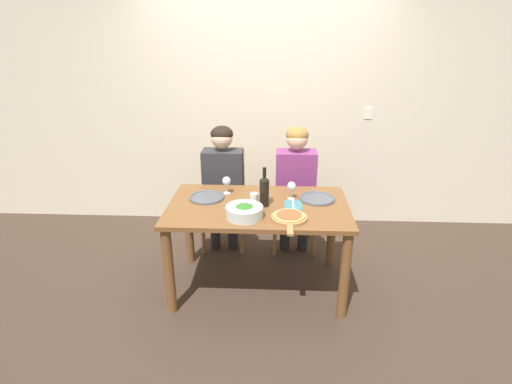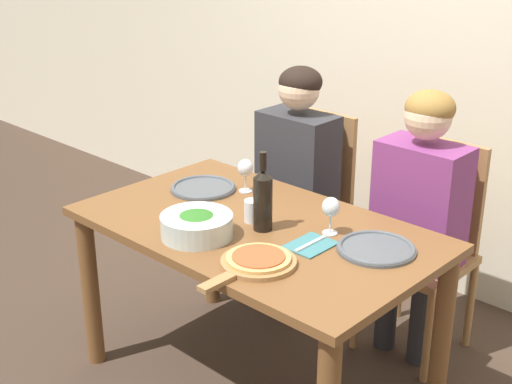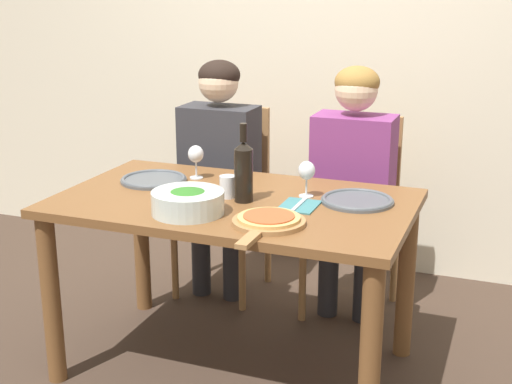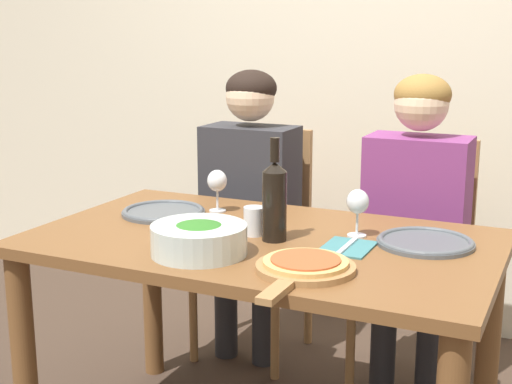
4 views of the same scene
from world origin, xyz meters
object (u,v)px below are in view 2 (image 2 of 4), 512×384
Objects in this scene: wine_bottle at (263,199)px; wine_glass_left at (246,169)px; chair_right at (428,241)px; dinner_plate_left at (203,188)px; dinner_plate_right at (376,248)px; water_tumbler at (252,211)px; chair_left at (309,201)px; broccoli_bowl at (197,225)px; person_man at (418,202)px; wine_glass_right at (331,209)px; fork_on_napkin at (310,245)px; pizza_on_board at (257,261)px; person_woman at (295,165)px.

wine_glass_left is at bearing 143.46° from wine_bottle.
dinner_plate_left is at bearing -138.40° from chair_right.
water_tumbler reaches higher than dinner_plate_right.
chair_right is 10.77× the size of water_tumbler.
chair_left is 1.10m from broccoli_bowl.
wine_glass_right is (-0.06, -0.54, 0.12)m from person_man.
wine_glass_right is 0.33m from water_tumbler.
wine_glass_right is (0.22, 0.15, -0.02)m from wine_bottle.
wine_glass_right is (0.63, -0.66, 0.34)m from chair_left.
wine_bottle is at bearing -177.86° from fork_on_napkin.
dinner_plate_right reaches higher than fork_on_napkin.
broccoli_bowl is (0.28, -1.02, 0.29)m from chair_left.
chair_left is 0.79× the size of person_man.
broccoli_bowl is 0.51m from wine_glass_right.
pizza_on_board reaches higher than dinner_plate_left.
person_woman is 0.94m from fork_on_napkin.
fork_on_napkin is (0.71, -0.12, -0.01)m from dinner_plate_left.
chair_left is at bearing 105.08° from broccoli_bowl.
dinner_plate_left is 1.93× the size of wine_glass_right.
wine_bottle is at bearing -109.31° from chair_right.
dinner_plate_left is at bearing -178.86° from dinner_plate_right.
person_woman is 8.20× the size of wine_glass_right.
dinner_plate_right is 0.45m from pizza_on_board.
person_man is at bearing 67.76° from wine_bottle.
water_tumbler is at bearing -166.83° from dinner_plate_right.
pizza_on_board is 2.28× the size of fork_on_napkin.
chair_right is at bearing 70.69° from wine_bottle.
broccoli_bowl is at bearing -73.11° from person_woman.
chair_left is 0.67m from wine_glass_left.
broccoli_bowl reaches higher than dinner_plate_left.
broccoli_bowl reaches higher than dinner_plate_right.
person_woman is 0.74m from water_tumbler.
wine_glass_right is at bearing -179.94° from dinner_plate_right.
fork_on_napkin is at bearing -50.88° from chair_left.
chair_left is 0.72m from dinner_plate_left.
wine_bottle reaches higher than wine_glass_left.
broccoli_bowl is 0.68m from dinner_plate_right.
chair_left reaches higher than wine_glass_left.
fork_on_napkin is at bearing -84.88° from wine_glass_right.
chair_right is at bearing 0.00° from chair_left.
wine_glass_left reaches higher than fork_on_napkin.
wine_glass_right reaches higher than fork_on_napkin.
wine_glass_left is (0.15, 0.11, 0.10)m from dinner_plate_left.
chair_left is 1.10m from dinner_plate_right.
chair_left is at bearing 180.00° from chair_right.
broccoli_bowl is 0.96× the size of dinner_plate_left.
wine_glass_right is (-0.06, -0.66, 0.34)m from chair_right.
person_man is at bearing 85.68° from fork_on_napkin.
person_woman is 13.67× the size of water_tumbler.
dinner_plate_right is 3.21× the size of water_tumbler.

